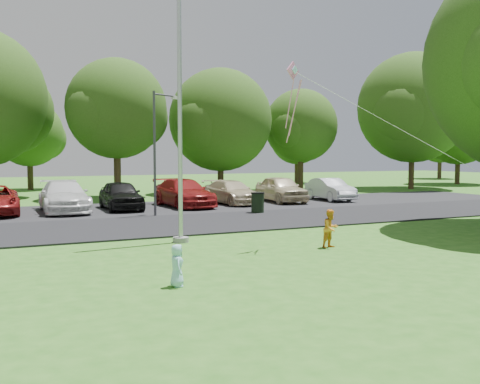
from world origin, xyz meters
name	(u,v)px	position (x,y,z in m)	size (l,w,h in m)	color
ground	(373,262)	(0.00, 0.00, 0.00)	(120.00, 120.00, 0.00)	#2B651A
park_road	(230,221)	(0.00, 9.00, 0.03)	(60.00, 6.00, 0.06)	black
parking_strip	(179,207)	(0.00, 15.50, 0.03)	(42.00, 7.00, 0.06)	black
flagpole	(180,109)	(-3.50, 5.00, 4.17)	(0.50, 0.50, 10.00)	#B7BABF
street_lamp	(158,142)	(-2.10, 12.10, 3.32)	(1.46, 0.76, 5.53)	#3F3F44
trash_can	(258,203)	(2.38, 11.21, 0.50)	(0.63, 0.63, 1.00)	black
tree_row	(159,111)	(1.59, 24.23, 5.71)	(64.35, 11.94, 10.88)	#332316
horizon_trees	(155,137)	(4.06, 33.88, 4.30)	(77.46, 7.20, 7.02)	#332316
parked_cars	(164,194)	(-0.83, 15.42, 0.76)	(20.05, 5.17, 1.49)	maroon
child_yellow	(331,229)	(0.20, 2.18, 0.57)	(0.55, 0.43, 1.14)	orange
child_blue	(177,266)	(-5.41, -0.37, 0.45)	(0.44, 0.28, 0.89)	#90D1DE
kite	(300,90)	(-0.61, 2.62, 4.63)	(6.48, 2.41, 3.65)	pink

